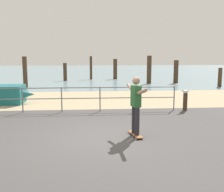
% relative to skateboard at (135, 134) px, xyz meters
% --- Properties ---
extents(ground_plane, '(24.00, 10.00, 0.04)m').
position_rel_skateboard_xyz_m(ground_plane, '(-1.04, -1.04, -0.07)').
color(ground_plane, '#474444').
rests_on(ground_plane, ground).
extents(beach_strip, '(24.00, 6.00, 0.04)m').
position_rel_skateboard_xyz_m(beach_strip, '(-1.04, 6.96, -0.07)').
color(beach_strip, tan).
rests_on(beach_strip, ground).
extents(sea_surface, '(72.00, 50.00, 0.04)m').
position_rel_skateboard_xyz_m(sea_surface, '(-1.04, 34.96, -0.07)').
color(sea_surface, '#75939E').
rests_on(sea_surface, ground).
extents(railing_fence, '(9.52, 0.05, 1.05)m').
position_rel_skateboard_xyz_m(railing_fence, '(-2.47, 3.56, 0.63)').
color(railing_fence, slate).
rests_on(railing_fence, ground).
extents(skateboard, '(0.34, 0.82, 0.08)m').
position_rel_skateboard_xyz_m(skateboard, '(0.00, 0.00, 0.00)').
color(skateboard, brown).
rests_on(skateboard, ground).
extents(skateboarder, '(0.35, 1.44, 1.65)m').
position_rel_skateboard_xyz_m(skateboarder, '(-0.00, -0.00, 0.95)').
color(skateboarder, '#26262B').
rests_on(skateboarder, skateboard).
extents(bollard_short, '(0.18, 0.18, 0.76)m').
position_rel_skateboard_xyz_m(bollard_short, '(2.71, 3.44, 0.31)').
color(bollard_short, '#422D1E').
rests_on(bollard_short, ground).
extents(seagull, '(0.44, 0.30, 0.18)m').
position_rel_skateboard_xyz_m(seagull, '(2.70, 3.43, 0.77)').
color(seagull, white).
rests_on(seagull, bollard_short).
extents(groyne_post_0, '(0.32, 0.32, 2.29)m').
position_rel_skateboard_xyz_m(groyne_post_0, '(-6.08, 12.67, 1.08)').
color(groyne_post_0, '#422D1E').
rests_on(groyne_post_0, ground).
extents(groyne_post_1, '(0.34, 0.34, 1.68)m').
position_rel_skateboard_xyz_m(groyne_post_1, '(-3.65, 17.85, 0.77)').
color(groyne_post_1, '#422D1E').
rests_on(groyne_post_1, ground).
extents(groyne_post_2, '(0.24, 0.24, 2.32)m').
position_rel_skateboard_xyz_m(groyne_post_2, '(-1.22, 19.16, 1.09)').
color(groyne_post_2, '#422D1E').
rests_on(groyne_post_2, ground).
extents(groyne_post_3, '(0.39, 0.39, 2.03)m').
position_rel_skateboard_xyz_m(groyne_post_3, '(1.21, 19.32, 0.95)').
color(groyne_post_3, '#422D1E').
rests_on(groyne_post_3, ground).
extents(groyne_post_4, '(0.38, 0.38, 2.35)m').
position_rel_skateboard_xyz_m(groyne_post_4, '(3.64, 14.67, 1.11)').
color(groyne_post_4, '#422D1E').
rests_on(groyne_post_4, ground).
extents(groyne_post_5, '(0.40, 0.40, 1.97)m').
position_rel_skateboard_xyz_m(groyne_post_5, '(6.07, 15.03, 0.92)').
color(groyne_post_5, '#422D1E').
rests_on(groyne_post_5, ground).
extents(groyne_post_6, '(0.29, 0.29, 1.44)m').
position_rel_skateboard_xyz_m(groyne_post_6, '(8.50, 12.00, 0.65)').
color(groyne_post_6, '#422D1E').
rests_on(groyne_post_6, ground).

